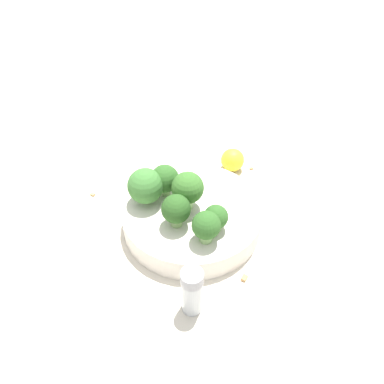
% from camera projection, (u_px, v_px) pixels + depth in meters
% --- Properties ---
extents(ground_plane, '(3.00, 3.00, 0.00)m').
position_uv_depth(ground_plane, '(192.00, 224.00, 0.62)').
color(ground_plane, beige).
extents(bowl, '(0.22, 0.22, 0.04)m').
position_uv_depth(bowl, '(192.00, 216.00, 0.60)').
color(bowl, silver).
rests_on(bowl, ground_plane).
extents(broccoli_floret_0, '(0.05, 0.05, 0.06)m').
position_uv_depth(broccoli_floret_0, '(165.00, 179.00, 0.59)').
color(broccoli_floret_0, '#8EB770').
rests_on(broccoli_floret_0, bowl).
extents(broccoli_floret_1, '(0.05, 0.05, 0.06)m').
position_uv_depth(broccoli_floret_1, '(188.00, 188.00, 0.57)').
color(broccoli_floret_1, '#8EB770').
rests_on(broccoli_floret_1, bowl).
extents(broccoli_floret_2, '(0.04, 0.04, 0.04)m').
position_uv_depth(broccoli_floret_2, '(216.00, 218.00, 0.54)').
color(broccoli_floret_2, '#7A9E5B').
rests_on(broccoli_floret_2, bowl).
extents(broccoli_floret_3, '(0.04, 0.04, 0.05)m').
position_uv_depth(broccoli_floret_3, '(176.00, 210.00, 0.54)').
color(broccoli_floret_3, '#7A9E5B').
rests_on(broccoli_floret_3, bowl).
extents(broccoli_floret_4, '(0.06, 0.06, 0.06)m').
position_uv_depth(broccoli_floret_4, '(145.00, 188.00, 0.58)').
color(broccoli_floret_4, '#7A9E5B').
rests_on(broccoli_floret_4, bowl).
extents(broccoli_floret_5, '(0.04, 0.04, 0.05)m').
position_uv_depth(broccoli_floret_5, '(206.00, 226.00, 0.52)').
color(broccoli_floret_5, '#84AD66').
rests_on(broccoli_floret_5, bowl).
extents(pepper_shaker, '(0.03, 0.03, 0.08)m').
position_uv_depth(pepper_shaker, '(192.00, 291.00, 0.48)').
color(pepper_shaker, '#B2B7BC').
rests_on(pepper_shaker, ground_plane).
extents(lemon_wedge, '(0.04, 0.04, 0.04)m').
position_uv_depth(lemon_wedge, '(233.00, 160.00, 0.71)').
color(lemon_wedge, yellow).
rests_on(lemon_wedge, ground_plane).
extents(almond_crumb_0, '(0.01, 0.01, 0.01)m').
position_uv_depth(almond_crumb_0, '(93.00, 194.00, 0.67)').
color(almond_crumb_0, tan).
rests_on(almond_crumb_0, ground_plane).
extents(almond_crumb_1, '(0.01, 0.01, 0.01)m').
position_uv_depth(almond_crumb_1, '(244.00, 277.00, 0.53)').
color(almond_crumb_1, '#AD7F4C').
rests_on(almond_crumb_1, ground_plane).
extents(almond_crumb_2, '(0.01, 0.01, 0.01)m').
position_uv_depth(almond_crumb_2, '(251.00, 168.00, 0.72)').
color(almond_crumb_2, '#AD7F4C').
rests_on(almond_crumb_2, ground_plane).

